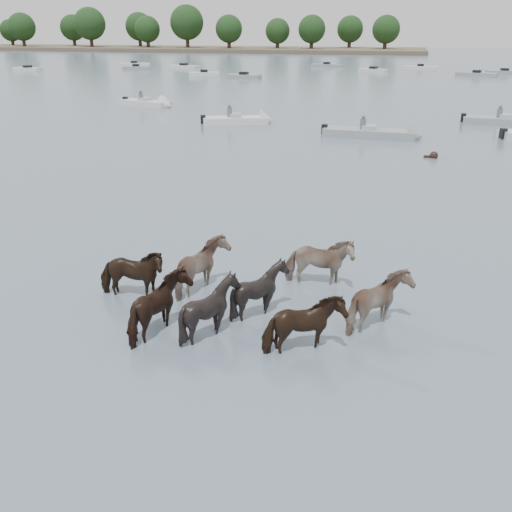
# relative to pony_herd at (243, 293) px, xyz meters

# --- Properties ---
(ground) EXTENTS (400.00, 400.00, 0.00)m
(ground) POSITION_rel_pony_herd_xyz_m (-2.06, 0.20, -0.57)
(ground) COLOR #4D5F6F
(ground) RESTS_ON ground
(shoreline) EXTENTS (160.00, 30.00, 1.00)m
(shoreline) POSITION_rel_pony_herd_xyz_m (-72.06, 150.20, -0.07)
(shoreline) COLOR #4C4233
(shoreline) RESTS_ON ground
(pony_herd) EXTENTS (7.75, 4.78, 1.51)m
(pony_herd) POSITION_rel_pony_herd_xyz_m (0.00, 0.00, 0.00)
(pony_herd) COLOR black
(pony_herd) RESTS_ON ground
(swimming_pony) EXTENTS (0.72, 0.44, 0.44)m
(swimming_pony) POSITION_rel_pony_herd_xyz_m (4.95, 18.92, -0.47)
(swimming_pony) COLOR black
(swimming_pony) RESTS_ON ground
(motorboat_a) EXTENTS (5.18, 3.28, 1.92)m
(motorboat_a) POSITION_rel_pony_herd_xyz_m (-7.45, 27.20, -0.34)
(motorboat_a) COLOR silver
(motorboat_a) RESTS_ON ground
(motorboat_b) EXTENTS (6.23, 1.90, 1.92)m
(motorboat_b) POSITION_rel_pony_herd_xyz_m (2.12, 24.08, -0.34)
(motorboat_b) COLOR gray
(motorboat_b) RESTS_ON ground
(motorboat_f) EXTENTS (5.26, 2.86, 1.92)m
(motorboat_f) POSITION_rel_pony_herd_xyz_m (-17.62, 34.04, -0.34)
(motorboat_f) COLOR silver
(motorboat_f) RESTS_ON ground
(distant_flotilla) EXTENTS (108.30, 27.45, 0.93)m
(distant_flotilla) POSITION_rel_pony_herd_xyz_m (-1.83, 77.81, -0.31)
(distant_flotilla) COLOR silver
(distant_flotilla) RESTS_ON ground
(treeline) EXTENTS (143.28, 21.16, 12.55)m
(treeline) POSITION_rel_pony_herd_xyz_m (-76.41, 148.72, 5.94)
(treeline) COLOR #382619
(treeline) RESTS_ON ground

